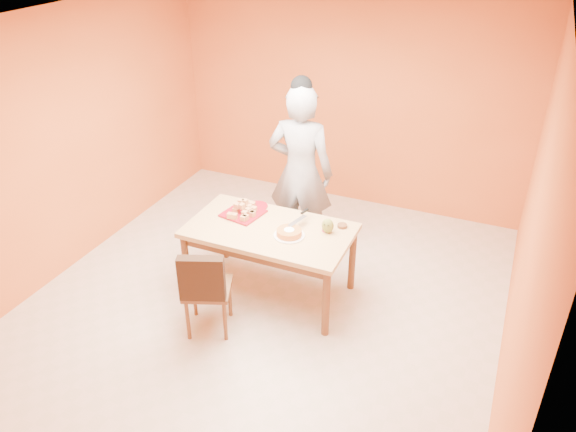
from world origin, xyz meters
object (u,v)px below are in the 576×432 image
at_px(person, 301,173).
at_px(dining_chair, 206,287).
at_px(egg_ornament, 328,226).
at_px(checker_tin, 342,226).
at_px(pastry_platter, 243,213).
at_px(magenta_glass, 326,227).
at_px(dining_table, 270,237).
at_px(sponge_cake, 289,232).
at_px(red_dinner_plate, 257,206).

bearing_deg(person, dining_chair, 74.65).
height_order(egg_ornament, checker_tin, egg_ornament).
xyz_separation_m(pastry_platter, magenta_glass, (0.88, 0.03, 0.04)).
distance_m(dining_table, egg_ornament, 0.59).
distance_m(dining_table, checker_tin, 0.72).
bearing_deg(checker_tin, egg_ornament, -122.54).
bearing_deg(dining_table, pastry_platter, 158.05).
height_order(pastry_platter, sponge_cake, sponge_cake).
relative_size(person, pastry_platter, 5.41).
height_order(sponge_cake, egg_ornament, egg_ornament).
xyz_separation_m(dining_table, sponge_cake, (0.23, -0.05, 0.13)).
bearing_deg(red_dinner_plate, checker_tin, -2.78).
xyz_separation_m(magenta_glass, checker_tin, (0.12, 0.13, -0.03)).
bearing_deg(pastry_platter, dining_table, -21.95).
distance_m(person, checker_tin, 0.90).
distance_m(dining_table, magenta_glass, 0.56).
distance_m(dining_table, red_dinner_plate, 0.48).
relative_size(sponge_cake, magenta_glass, 2.48).
height_order(person, pastry_platter, person).
height_order(dining_table, dining_chair, dining_chair).
height_order(dining_table, red_dinner_plate, red_dinner_plate).
height_order(dining_chair, magenta_glass, dining_chair).
xyz_separation_m(dining_chair, red_dinner_plate, (-0.01, 1.10, 0.29)).
bearing_deg(checker_tin, dining_chair, -131.56).
relative_size(red_dinner_plate, magenta_glass, 2.27).
xyz_separation_m(dining_chair, checker_tin, (0.93, 1.05, 0.30)).
distance_m(dining_chair, pastry_platter, 0.94).
height_order(red_dinner_plate, checker_tin, checker_tin).
bearing_deg(person, checker_tin, 134.12).
relative_size(person, egg_ornament, 13.21).
bearing_deg(magenta_glass, dining_table, -161.52).
distance_m(sponge_cake, checker_tin, 0.54).
xyz_separation_m(egg_ornament, magenta_glass, (-0.03, 0.02, -0.03)).
xyz_separation_m(person, sponge_cake, (0.26, -0.92, -0.18)).
bearing_deg(pastry_platter, person, 64.95).
xyz_separation_m(dining_chair, sponge_cake, (0.52, 0.69, 0.32)).
bearing_deg(red_dinner_plate, dining_table, -48.92).
bearing_deg(egg_ornament, dining_table, -171.73).
height_order(egg_ornament, magenta_glass, egg_ornament).
bearing_deg(checker_tin, red_dinner_plate, 177.22).
distance_m(pastry_platter, red_dinner_plate, 0.21).
relative_size(dining_table, dining_chair, 1.74).
relative_size(dining_table, magenta_glass, 16.48).
bearing_deg(person, sponge_cake, 99.79).
bearing_deg(sponge_cake, dining_chair, -127.04).
bearing_deg(checker_tin, dining_table, -154.58).
xyz_separation_m(dining_table, magenta_glass, (0.52, 0.17, 0.14)).
relative_size(red_dinner_plate, egg_ornament, 1.49).
xyz_separation_m(person, red_dinner_plate, (-0.28, -0.51, -0.21)).
bearing_deg(sponge_cake, egg_ornament, 33.46).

